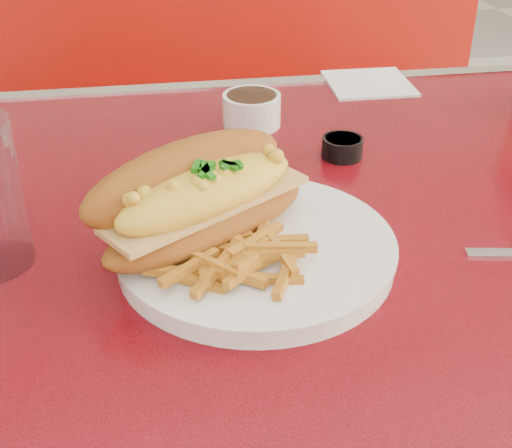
{
  "coord_description": "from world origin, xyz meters",
  "views": [
    {
      "loc": [
        -0.19,
        -0.66,
        1.16
      ],
      "look_at": [
        -0.1,
        -0.09,
        0.81
      ],
      "focal_mm": 50.0,
      "sensor_mm": 36.0,
      "label": 1
    }
  ],
  "objects": [
    {
      "name": "fries_pile",
      "position": [
        -0.13,
        -0.12,
        0.8
      ],
      "size": [
        0.12,
        0.11,
        0.03
      ],
      "primitive_type": null,
      "rotation": [
        0.0,
        0.0,
        -0.08
      ],
      "color": "orange",
      "rests_on": "dinner_plate"
    },
    {
      "name": "sauce_cup_right",
      "position": [
        0.04,
        0.12,
        0.78
      ],
      "size": [
        0.07,
        0.07,
        0.03
      ],
      "rotation": [
        0.0,
        0.0,
        -0.43
      ],
      "color": "black",
      "rests_on": "diner_table"
    },
    {
      "name": "fork",
      "position": [
        -0.04,
        -0.07,
        0.79
      ],
      "size": [
        0.03,
        0.16,
        0.0
      ],
      "rotation": [
        0.0,
        0.0,
        1.64
      ],
      "color": "silver",
      "rests_on": "dinner_plate"
    },
    {
      "name": "diner_table",
      "position": [
        0.0,
        0.0,
        0.61
      ],
      "size": [
        1.23,
        0.83,
        0.77
      ],
      "color": "red",
      "rests_on": "ground"
    },
    {
      "name": "sauce_cup_left",
      "position": [
        -0.18,
        0.07,
        0.79
      ],
      "size": [
        0.08,
        0.08,
        0.03
      ],
      "rotation": [
        0.0,
        0.0,
        -0.16
      ],
      "color": "black",
      "rests_on": "diner_table"
    },
    {
      "name": "booth_bench_far",
      "position": [
        0.0,
        0.81,
        0.29
      ],
      "size": [
        1.2,
        0.51,
        0.9
      ],
      "color": "#A4130A",
      "rests_on": "ground"
    },
    {
      "name": "dinner_plate",
      "position": [
        -0.1,
        -0.09,
        0.78
      ],
      "size": [
        0.34,
        0.34,
        0.02
      ],
      "rotation": [
        0.0,
        0.0,
        0.27
      ],
      "color": "white",
      "rests_on": "diner_table"
    },
    {
      "name": "paper_napkin",
      "position": [
        0.15,
        0.37,
        0.77
      ],
      "size": [
        0.13,
        0.13,
        0.0
      ],
      "primitive_type": "cube",
      "rotation": [
        0.0,
        0.0,
        -0.02
      ],
      "color": "white",
      "rests_on": "diner_table"
    },
    {
      "name": "gravy_ramekin",
      "position": [
        -0.06,
        0.24,
        0.79
      ],
      "size": [
        0.08,
        0.08,
        0.04
      ],
      "rotation": [
        0.0,
        0.0,
        0.02
      ],
      "color": "white",
      "rests_on": "diner_table"
    },
    {
      "name": "mac_hoagie",
      "position": [
        -0.15,
        -0.07,
        0.83
      ],
      "size": [
        0.26,
        0.22,
        0.1
      ],
      "rotation": [
        0.0,
        0.0,
        0.57
      ],
      "color": "#A3581A",
      "rests_on": "dinner_plate"
    }
  ]
}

